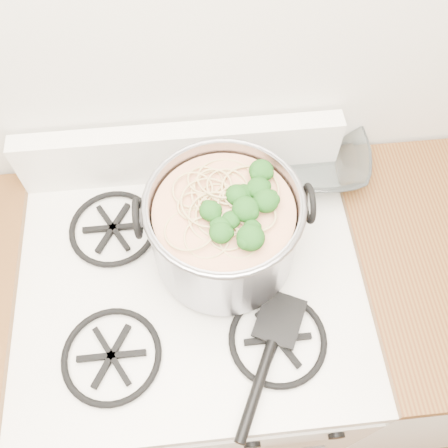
% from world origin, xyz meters
% --- Properties ---
extents(gas_range, '(0.76, 0.66, 0.92)m').
position_xyz_m(gas_range, '(0.00, 1.26, 0.44)').
color(gas_range, white).
rests_on(gas_range, ground).
extents(counter_left, '(0.25, 0.65, 0.92)m').
position_xyz_m(counter_left, '(-0.51, 1.26, 0.46)').
color(counter_left, silver).
rests_on(counter_left, ground).
extents(stock_pot, '(0.35, 0.32, 0.21)m').
position_xyz_m(stock_pot, '(0.08, 1.32, 1.03)').
color(stock_pot, gray).
rests_on(stock_pot, gas_range).
extents(spatula, '(0.40, 0.41, 0.02)m').
position_xyz_m(spatula, '(0.18, 1.15, 0.94)').
color(spatula, black).
rests_on(spatula, gas_range).
extents(glass_bowl, '(0.11, 0.11, 0.02)m').
position_xyz_m(glass_bowl, '(0.33, 1.54, 0.94)').
color(glass_bowl, white).
rests_on(glass_bowl, gas_range).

